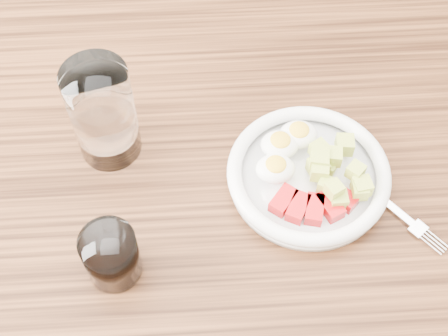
{
  "coord_description": "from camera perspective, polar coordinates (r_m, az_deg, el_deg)",
  "views": [
    {
      "loc": [
        -0.04,
        -0.44,
        1.52
      ],
      "look_at": [
        -0.01,
        0.01,
        0.8
      ],
      "focal_mm": 50.0,
      "sensor_mm": 36.0,
      "label": 1
    }
  ],
  "objects": [
    {
      "name": "coffee_glass",
      "position": [
        0.79,
        -10.27,
        -7.89
      ],
      "size": [
        0.07,
        0.07,
        0.08
      ],
      "color": "white",
      "rests_on": "dining_table"
    },
    {
      "name": "dining_table",
      "position": [
        0.96,
        0.64,
        -4.68
      ],
      "size": [
        1.5,
        0.9,
        0.77
      ],
      "color": "brown",
      "rests_on": "ground"
    },
    {
      "name": "bowl",
      "position": [
        0.86,
        7.65,
        -0.42
      ],
      "size": [
        0.23,
        0.23,
        0.06
      ],
      "color": "white",
      "rests_on": "dining_table"
    },
    {
      "name": "fork",
      "position": [
        0.88,
        13.24,
        -1.94
      ],
      "size": [
        0.14,
        0.17,
        0.01
      ],
      "color": "black",
      "rests_on": "dining_table"
    },
    {
      "name": "water_glass",
      "position": [
        0.86,
        -11.01,
        4.93
      ],
      "size": [
        0.09,
        0.09,
        0.16
      ],
      "primitive_type": "cylinder",
      "color": "white",
      "rests_on": "dining_table"
    }
  ]
}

